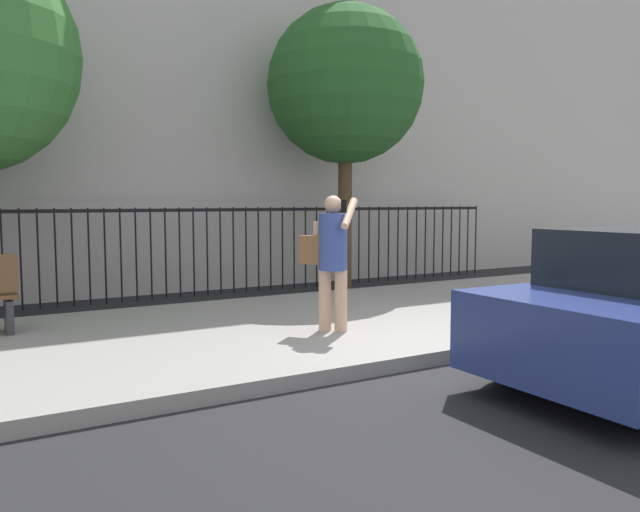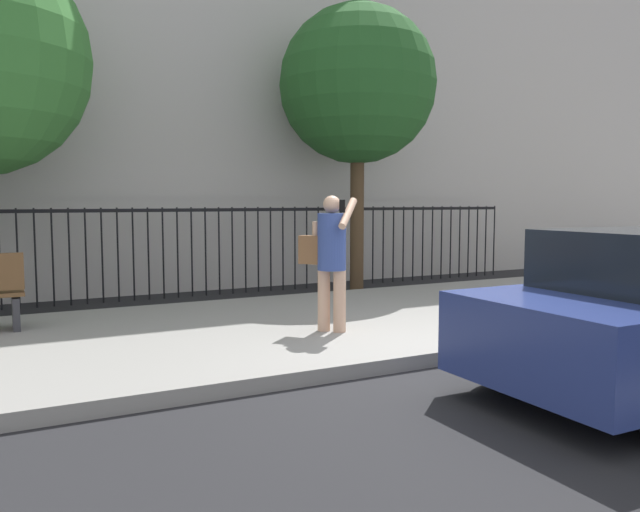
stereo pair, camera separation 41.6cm
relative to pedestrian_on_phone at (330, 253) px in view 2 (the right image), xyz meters
The scene contains 6 objects.
ground_plane 1.98m from the pedestrian_on_phone, 62.49° to the right, with size 60.00×60.00×0.00m, color black.
sidewalk 1.47m from the pedestrian_on_phone, 43.85° to the left, with size 28.00×4.40×0.15m, color gray.
building_facade 7.93m from the pedestrian_on_phone, 83.80° to the left, with size 28.00×4.00×9.34m, color #BCB7B2.
iron_fence 4.50m from the pedestrian_on_phone, 80.23° to the left, with size 12.03×0.04×1.60m.
pedestrian_on_phone is the anchor object (origin of this frame).
street_tree_mid 5.24m from the pedestrian_on_phone, 54.70° to the left, with size 2.92×2.92×5.32m.
Camera 2 is at (-4.33, -5.07, 1.71)m, focal length 35.29 mm.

